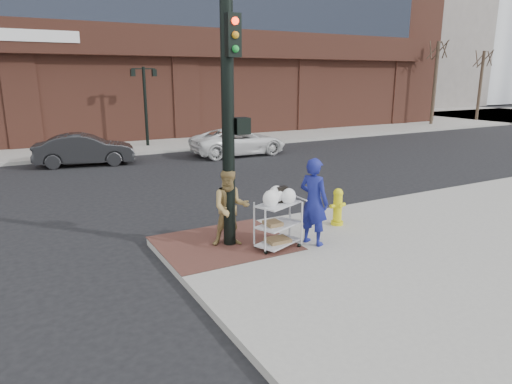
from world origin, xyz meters
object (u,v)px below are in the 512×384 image
fire_hydrant (338,206)px  woman_blue (314,202)px  minivan_white (239,142)px  utility_cart (278,221)px  sedan_dark (85,150)px  lamp_post (145,98)px  traffic_signal_pole (230,120)px  pedestrian_tan (231,208)px

fire_hydrant → woman_blue: bearing=-149.0°
minivan_white → utility_cart: utility_cart is taller
sedan_dark → fire_hydrant: 12.56m
minivan_white → fire_hydrant: (-2.86, -11.06, -0.02)m
lamp_post → fire_hydrant: (0.40, -15.26, -2.00)m
traffic_signal_pole → lamp_post: bearing=80.8°
pedestrian_tan → sedan_dark: size_ratio=0.41×
utility_cart → minivan_white: bearing=67.0°
minivan_white → utility_cart: bearing=157.7°
sedan_dark → utility_cart: 12.67m
pedestrian_tan → utility_cart: (0.80, -0.63, -0.24)m
utility_cart → fire_hydrant: bearing=16.7°
pedestrian_tan → woman_blue: bearing=-6.1°
traffic_signal_pole → utility_cart: (0.78, -0.66, -2.08)m
utility_cart → pedestrian_tan: bearing=141.7°
lamp_post → sedan_dark: size_ratio=0.99×
minivan_white → utility_cart: (-4.95, -11.69, 0.11)m
minivan_white → utility_cart: size_ratio=3.48×
traffic_signal_pole → fire_hydrant: bearing=-0.6°
pedestrian_tan → fire_hydrant: size_ratio=1.83×
traffic_signal_pole → woman_blue: bearing=-27.3°
sedan_dark → woman_blue: bearing=-156.4°
utility_cart → fire_hydrant: size_ratio=1.45×
woman_blue → minivan_white: size_ratio=0.41×
woman_blue → pedestrian_tan: size_ratio=1.13×
traffic_signal_pole → woman_blue: traffic_signal_pole is taller
minivan_white → sedan_dark: bearing=83.8°
woman_blue → traffic_signal_pole: bearing=42.3°
lamp_post → pedestrian_tan: (-2.50, -15.26, -1.63)m
lamp_post → minivan_white: lamp_post is taller
traffic_signal_pole → fire_hydrant: traffic_signal_pole is taller
utility_cart → fire_hydrant: utility_cart is taller
traffic_signal_pole → minivan_white: size_ratio=1.08×
lamp_post → fire_hydrant: 15.39m
utility_cart → sedan_dark: bearing=98.8°
traffic_signal_pole → pedestrian_tan: (-0.02, -0.03, -1.84)m
sedan_dark → minivan_white: (6.89, -0.83, -0.03)m
fire_hydrant → minivan_white: bearing=75.5°
fire_hydrant → lamp_post: bearing=91.5°
traffic_signal_pole → pedestrian_tan: 1.84m
lamp_post → utility_cart: (-1.70, -15.89, -1.87)m
pedestrian_tan → minivan_white: bearing=82.5°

